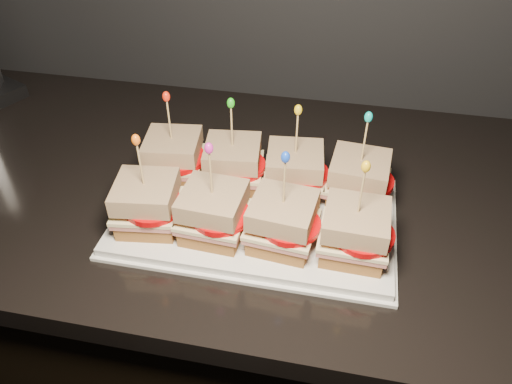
# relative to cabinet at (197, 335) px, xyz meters

# --- Properties ---
(cabinet) EXTENTS (2.19, 0.62, 0.89)m
(cabinet) POSITION_rel_cabinet_xyz_m (0.00, 0.00, 0.00)
(cabinet) COLOR black
(cabinet) RESTS_ON ground
(granite_slab) EXTENTS (2.23, 0.66, 0.04)m
(granite_slab) POSITION_rel_cabinet_xyz_m (0.00, 0.00, 0.46)
(granite_slab) COLOR black
(granite_slab) RESTS_ON cabinet
(platter) EXTENTS (0.42, 0.26, 0.02)m
(platter) POSITION_rel_cabinet_xyz_m (0.16, -0.09, 0.49)
(platter) COLOR white
(platter) RESTS_ON granite_slab
(platter_rim) EXTENTS (0.44, 0.27, 0.01)m
(platter_rim) POSITION_rel_cabinet_xyz_m (0.16, -0.09, 0.49)
(platter_rim) COLOR white
(platter_rim) RESTS_ON granite_slab
(sandwich_0_bread_bot) EXTENTS (0.10, 0.10, 0.02)m
(sandwich_0_bread_bot) POSITION_rel_cabinet_xyz_m (0.01, -0.03, 0.51)
(sandwich_0_bread_bot) COLOR brown
(sandwich_0_bread_bot) RESTS_ON platter
(sandwich_0_ham) EXTENTS (0.10, 0.10, 0.01)m
(sandwich_0_ham) POSITION_rel_cabinet_xyz_m (0.01, -0.03, 0.53)
(sandwich_0_ham) COLOR #B4615D
(sandwich_0_ham) RESTS_ON sandwich_0_bread_bot
(sandwich_0_cheese) EXTENTS (0.11, 0.10, 0.01)m
(sandwich_0_cheese) POSITION_rel_cabinet_xyz_m (0.01, -0.03, 0.54)
(sandwich_0_cheese) COLOR #FDECAC
(sandwich_0_cheese) RESTS_ON sandwich_0_ham
(sandwich_0_tomato) EXTENTS (0.09, 0.09, 0.01)m
(sandwich_0_tomato) POSITION_rel_cabinet_xyz_m (0.02, -0.03, 0.54)
(sandwich_0_tomato) COLOR red
(sandwich_0_tomato) RESTS_ON sandwich_0_cheese
(sandwich_0_bread_top) EXTENTS (0.10, 0.10, 0.03)m
(sandwich_0_bread_top) POSITION_rel_cabinet_xyz_m (0.01, -0.03, 0.56)
(sandwich_0_bread_top) COLOR #612C12
(sandwich_0_bread_top) RESTS_ON sandwich_0_tomato
(sandwich_0_pick) EXTENTS (0.00, 0.00, 0.09)m
(sandwich_0_pick) POSITION_rel_cabinet_xyz_m (0.01, -0.03, 0.61)
(sandwich_0_pick) COLOR tan
(sandwich_0_pick) RESTS_ON sandwich_0_bread_top
(sandwich_0_frill) EXTENTS (0.01, 0.01, 0.02)m
(sandwich_0_frill) POSITION_rel_cabinet_xyz_m (0.01, -0.03, 0.65)
(sandwich_0_frill) COLOR red
(sandwich_0_frill) RESTS_ON sandwich_0_pick
(sandwich_1_bread_bot) EXTENTS (0.10, 0.10, 0.02)m
(sandwich_1_bread_bot) POSITION_rel_cabinet_xyz_m (0.11, -0.03, 0.51)
(sandwich_1_bread_bot) COLOR brown
(sandwich_1_bread_bot) RESTS_ON platter
(sandwich_1_ham) EXTENTS (0.10, 0.10, 0.01)m
(sandwich_1_ham) POSITION_rel_cabinet_xyz_m (0.11, -0.03, 0.53)
(sandwich_1_ham) COLOR #B4615D
(sandwich_1_ham) RESTS_ON sandwich_1_bread_bot
(sandwich_1_cheese) EXTENTS (0.11, 0.10, 0.01)m
(sandwich_1_cheese) POSITION_rel_cabinet_xyz_m (0.11, -0.03, 0.54)
(sandwich_1_cheese) COLOR #FDECAC
(sandwich_1_cheese) RESTS_ON sandwich_1_ham
(sandwich_1_tomato) EXTENTS (0.09, 0.09, 0.01)m
(sandwich_1_tomato) POSITION_rel_cabinet_xyz_m (0.12, -0.03, 0.54)
(sandwich_1_tomato) COLOR red
(sandwich_1_tomato) RESTS_ON sandwich_1_cheese
(sandwich_1_bread_top) EXTENTS (0.10, 0.10, 0.03)m
(sandwich_1_bread_top) POSITION_rel_cabinet_xyz_m (0.11, -0.03, 0.56)
(sandwich_1_bread_top) COLOR #612C12
(sandwich_1_bread_top) RESTS_ON sandwich_1_tomato
(sandwich_1_pick) EXTENTS (0.00, 0.00, 0.09)m
(sandwich_1_pick) POSITION_rel_cabinet_xyz_m (0.11, -0.03, 0.61)
(sandwich_1_pick) COLOR tan
(sandwich_1_pick) RESTS_ON sandwich_1_bread_top
(sandwich_1_frill) EXTENTS (0.01, 0.01, 0.02)m
(sandwich_1_frill) POSITION_rel_cabinet_xyz_m (0.11, -0.03, 0.65)
(sandwich_1_frill) COLOR green
(sandwich_1_frill) RESTS_ON sandwich_1_pick
(sandwich_2_bread_bot) EXTENTS (0.09, 0.09, 0.02)m
(sandwich_2_bread_bot) POSITION_rel_cabinet_xyz_m (0.21, -0.03, 0.51)
(sandwich_2_bread_bot) COLOR brown
(sandwich_2_bread_bot) RESTS_ON platter
(sandwich_2_ham) EXTENTS (0.10, 0.10, 0.01)m
(sandwich_2_ham) POSITION_rel_cabinet_xyz_m (0.21, -0.03, 0.53)
(sandwich_2_ham) COLOR #B4615D
(sandwich_2_ham) RESTS_ON sandwich_2_bread_bot
(sandwich_2_cheese) EXTENTS (0.10, 0.10, 0.01)m
(sandwich_2_cheese) POSITION_rel_cabinet_xyz_m (0.21, -0.03, 0.54)
(sandwich_2_cheese) COLOR #FDECAC
(sandwich_2_cheese) RESTS_ON sandwich_2_ham
(sandwich_2_tomato) EXTENTS (0.09, 0.09, 0.01)m
(sandwich_2_tomato) POSITION_rel_cabinet_xyz_m (0.22, -0.03, 0.54)
(sandwich_2_tomato) COLOR red
(sandwich_2_tomato) RESTS_ON sandwich_2_cheese
(sandwich_2_bread_top) EXTENTS (0.10, 0.10, 0.03)m
(sandwich_2_bread_top) POSITION_rel_cabinet_xyz_m (0.21, -0.03, 0.56)
(sandwich_2_bread_top) COLOR #612C12
(sandwich_2_bread_top) RESTS_ON sandwich_2_tomato
(sandwich_2_pick) EXTENTS (0.00, 0.00, 0.09)m
(sandwich_2_pick) POSITION_rel_cabinet_xyz_m (0.21, -0.03, 0.61)
(sandwich_2_pick) COLOR tan
(sandwich_2_pick) RESTS_ON sandwich_2_bread_top
(sandwich_2_frill) EXTENTS (0.01, 0.01, 0.02)m
(sandwich_2_frill) POSITION_rel_cabinet_xyz_m (0.21, -0.03, 0.65)
(sandwich_2_frill) COLOR yellow
(sandwich_2_frill) RESTS_ON sandwich_2_pick
(sandwich_3_bread_bot) EXTENTS (0.09, 0.09, 0.02)m
(sandwich_3_bread_bot) POSITION_rel_cabinet_xyz_m (0.31, -0.03, 0.51)
(sandwich_3_bread_bot) COLOR brown
(sandwich_3_bread_bot) RESTS_ON platter
(sandwich_3_ham) EXTENTS (0.10, 0.10, 0.01)m
(sandwich_3_ham) POSITION_rel_cabinet_xyz_m (0.31, -0.03, 0.53)
(sandwich_3_ham) COLOR #B4615D
(sandwich_3_ham) RESTS_ON sandwich_3_bread_bot
(sandwich_3_cheese) EXTENTS (0.10, 0.10, 0.01)m
(sandwich_3_cheese) POSITION_rel_cabinet_xyz_m (0.31, -0.03, 0.54)
(sandwich_3_cheese) COLOR #FDECAC
(sandwich_3_cheese) RESTS_ON sandwich_3_ham
(sandwich_3_tomato) EXTENTS (0.09, 0.09, 0.01)m
(sandwich_3_tomato) POSITION_rel_cabinet_xyz_m (0.32, -0.03, 0.54)
(sandwich_3_tomato) COLOR red
(sandwich_3_tomato) RESTS_ON sandwich_3_cheese
(sandwich_3_bread_top) EXTENTS (0.09, 0.09, 0.03)m
(sandwich_3_bread_top) POSITION_rel_cabinet_xyz_m (0.31, -0.03, 0.56)
(sandwich_3_bread_top) COLOR #612C12
(sandwich_3_bread_top) RESTS_ON sandwich_3_tomato
(sandwich_3_pick) EXTENTS (0.00, 0.00, 0.09)m
(sandwich_3_pick) POSITION_rel_cabinet_xyz_m (0.31, -0.03, 0.61)
(sandwich_3_pick) COLOR tan
(sandwich_3_pick) RESTS_ON sandwich_3_bread_top
(sandwich_3_frill) EXTENTS (0.01, 0.01, 0.02)m
(sandwich_3_frill) POSITION_rel_cabinet_xyz_m (0.31, -0.03, 0.65)
(sandwich_3_frill) COLOR #08B3AA
(sandwich_3_frill) RESTS_ON sandwich_3_pick
(sandwich_4_bread_bot) EXTENTS (0.10, 0.10, 0.02)m
(sandwich_4_bread_bot) POSITION_rel_cabinet_xyz_m (0.01, -0.15, 0.51)
(sandwich_4_bread_bot) COLOR brown
(sandwich_4_bread_bot) RESTS_ON platter
(sandwich_4_ham) EXTENTS (0.10, 0.10, 0.01)m
(sandwich_4_ham) POSITION_rel_cabinet_xyz_m (0.01, -0.15, 0.53)
(sandwich_4_ham) COLOR #B4615D
(sandwich_4_ham) RESTS_ON sandwich_4_bread_bot
(sandwich_4_cheese) EXTENTS (0.11, 0.10, 0.01)m
(sandwich_4_cheese) POSITION_rel_cabinet_xyz_m (0.01, -0.15, 0.54)
(sandwich_4_cheese) COLOR #FDECAC
(sandwich_4_cheese) RESTS_ON sandwich_4_ham
(sandwich_4_tomato) EXTENTS (0.09, 0.09, 0.01)m
(sandwich_4_tomato) POSITION_rel_cabinet_xyz_m (0.02, -0.15, 0.54)
(sandwich_4_tomato) COLOR red
(sandwich_4_tomato) RESTS_ON sandwich_4_cheese
(sandwich_4_bread_top) EXTENTS (0.10, 0.10, 0.03)m
(sandwich_4_bread_top) POSITION_rel_cabinet_xyz_m (0.01, -0.15, 0.56)
(sandwich_4_bread_top) COLOR #612C12
(sandwich_4_bread_top) RESTS_ON sandwich_4_tomato
(sandwich_4_pick) EXTENTS (0.00, 0.00, 0.09)m
(sandwich_4_pick) POSITION_rel_cabinet_xyz_m (0.01, -0.15, 0.61)
(sandwich_4_pick) COLOR tan
(sandwich_4_pick) RESTS_ON sandwich_4_bread_top
(sandwich_4_frill) EXTENTS (0.01, 0.01, 0.02)m
(sandwich_4_frill) POSITION_rel_cabinet_xyz_m (0.01, -0.15, 0.65)
(sandwich_4_frill) COLOR orange
(sandwich_4_frill) RESTS_ON sandwich_4_pick
(sandwich_5_bread_bot) EXTENTS (0.09, 0.09, 0.02)m
(sandwich_5_bread_bot) POSITION_rel_cabinet_xyz_m (0.11, -0.15, 0.51)
(sandwich_5_bread_bot) COLOR brown
(sandwich_5_bread_bot) RESTS_ON platter
(sandwich_5_ham) EXTENTS (0.10, 0.10, 0.01)m
(sandwich_5_ham) POSITION_rel_cabinet_xyz_m (0.11, -0.15, 0.53)
(sandwich_5_ham) COLOR #B4615D
(sandwich_5_ham) RESTS_ON sandwich_5_bread_bot
(sandwich_5_cheese) EXTENTS (0.10, 0.10, 0.01)m
(sandwich_5_cheese) POSITION_rel_cabinet_xyz_m (0.11, -0.15, 0.54)
(sandwich_5_cheese) COLOR #FDECAC
(sandwich_5_cheese) RESTS_ON sandwich_5_ham
(sandwich_5_tomato) EXTENTS (0.09, 0.09, 0.01)m
(sandwich_5_tomato) POSITION_rel_cabinet_xyz_m (0.12, -0.15, 0.54)
(sandwich_5_tomato) COLOR red
(sandwich_5_tomato) RESTS_ON sandwich_5_cheese
(sandwich_5_bread_top) EXTENTS (0.09, 0.09, 0.03)m
(sandwich_5_bread_top) POSITION_rel_cabinet_xyz_m (0.11, -0.15, 0.56)
(sandwich_5_bread_top) COLOR #612C12
(sandwich_5_bread_top) RESTS_ON sandwich_5_tomato
(sandwich_5_pick) EXTENTS (0.00, 0.00, 0.09)m
(sandwich_5_pick) POSITION_rel_cabinet_xyz_m (0.11, -0.15, 0.61)
(sandwich_5_pick) COLOR tan
(sandwich_5_pick) RESTS_ON sandwich_5_bread_top
(sandwich_5_frill) EXTENTS (0.01, 0.01, 0.02)m
(sandwich_5_frill) POSITION_rel_cabinet_xyz_m (0.11, -0.15, 0.65)
(sandwich_5_frill) COLOR #CC23A1
(sandwich_5_frill) RESTS_ON sandwich_5_pick
(sandwich_6_bread_bot) EXTENTS (0.09, 0.09, 0.02)m
(sandwich_6_bread_bot) POSITION_rel_cabinet_xyz_m (0.21, -0.15, 0.51)
(sandwich_6_bread_bot) COLOR brown
(sandwich_6_bread_bot) RESTS_ON platter
(sandwich_6_ham) EXTENTS (0.10, 0.10, 0.01)m
(sandwich_6_ham) POSITION_rel_cabinet_xyz_m (0.21, -0.15, 0.53)
(sandwich_6_ham) COLOR #B4615D
(sandwich_6_ham) RESTS_ON sandwich_6_bread_bot
(sandwich_6_cheese) EXTENTS (0.10, 0.10, 0.01)m
(sandwich_6_cheese) POSITION_rel_cabinet_xyz_m (0.21, -0.15, 0.54)
(sandwich_6_cheese) COLOR #FDECAC
(sandwich_6_cheese) RESTS_ON sandwich_6_ham
(sandwich_6_tomato) EXTENTS (0.09, 0.09, 0.01)m
(sandwich_6_tomato) POSITION_rel_cabinet_xyz_m (0.22, -0.15, 0.54)
(sandwich_6_tomato) COLOR red
(sandwich_6_tomato) RESTS_ON sandwich_6_cheese
(sandwich_6_bread_top) EXTENTS (0.10, 0.10, 0.03)m
(sandwich_6_bread_top) POSITION_rel_cabinet_xyz_m (0.21, -0.15, 0.56)
(sandwich_6_bread_top) COLOR #612C12
(sandwich_6_bread_top) RESTS_ON sandwich_6_tomato
(sandwich_6_pick) EXTENTS (0.00, 0.00, 0.09)m
(sandwich_6_pick) POSITION_rel_cabinet_xyz_m (0.21, -0.15, 0.61)
(sandwich_6_pick) COLOR tan
(sandwich_6_pick) RESTS_ON sandwich_6_bread_top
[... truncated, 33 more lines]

